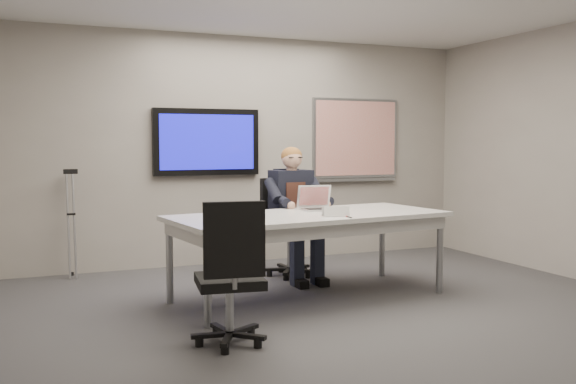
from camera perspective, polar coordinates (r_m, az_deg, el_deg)
name	(u,v)px	position (r m, az deg, el deg)	size (l,w,h in m)	color
floor	(362,323)	(5.47, 6.57, -11.48)	(6.00, 6.00, 0.02)	#333335
wall_back	(245,150)	(8.01, -3.88, 3.74)	(6.00, 0.02, 2.80)	gray
conference_table	(309,223)	(6.14, 1.89, -2.80)	(2.76, 1.41, 0.82)	white
tv_display	(207,142)	(7.81, -7.24, 4.43)	(1.30, 0.09, 0.80)	black
whiteboard	(356,140)	(8.61, 6.03, 4.64)	(1.25, 0.08, 1.10)	gray
office_chair_far	(287,245)	(7.22, -0.10, -4.76)	(0.67, 0.67, 1.10)	black
office_chair_near	(231,301)	(4.78, -5.12, -9.61)	(0.59, 0.59, 1.09)	black
seated_person	(298,227)	(6.96, 0.86, -3.10)	(0.47, 0.81, 1.45)	#212637
crutch	(71,222)	(7.47, -18.72, -2.55)	(0.17, 0.27, 1.24)	#9EA0A5
laptop	(318,204)	(6.47, 2.66, -1.05)	(0.37, 0.36, 0.25)	#B1B1B3
name_tent	(336,211)	(5.91, 4.25, -1.73)	(0.23, 0.07, 0.09)	silver
pen	(349,217)	(5.84, 5.43, -2.22)	(0.01, 0.01, 0.13)	black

